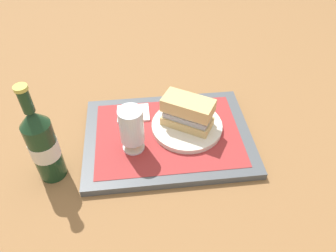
{
  "coord_description": "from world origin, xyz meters",
  "views": [
    {
      "loc": [
        0.07,
        0.6,
        0.64
      ],
      "look_at": [
        0.0,
        0.0,
        0.05
      ],
      "focal_mm": 34.76,
      "sensor_mm": 36.0,
      "label": 1
    }
  ],
  "objects_px": {
    "sandwich": "(186,112)",
    "plate": "(187,126)",
    "beer_bottle": "(43,144)",
    "beer_glass": "(132,129)"
  },
  "relations": [
    {
      "from": "plate",
      "to": "beer_glass",
      "type": "distance_m",
      "value": 0.17
    },
    {
      "from": "plate",
      "to": "beer_bottle",
      "type": "relative_size",
      "value": 0.71
    },
    {
      "from": "plate",
      "to": "beer_bottle",
      "type": "distance_m",
      "value": 0.37
    },
    {
      "from": "sandwich",
      "to": "plate",
      "type": "bearing_deg",
      "value": -180.0
    },
    {
      "from": "plate",
      "to": "beer_bottle",
      "type": "height_order",
      "value": "beer_bottle"
    },
    {
      "from": "plate",
      "to": "sandwich",
      "type": "height_order",
      "value": "sandwich"
    },
    {
      "from": "sandwich",
      "to": "beer_bottle",
      "type": "bearing_deg",
      "value": 47.67
    },
    {
      "from": "beer_bottle",
      "to": "sandwich",
      "type": "bearing_deg",
      "value": -163.65
    },
    {
      "from": "sandwich",
      "to": "beer_glass",
      "type": "height_order",
      "value": "beer_glass"
    },
    {
      "from": "plate",
      "to": "beer_glass",
      "type": "bearing_deg",
      "value": 20.72
    }
  ]
}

